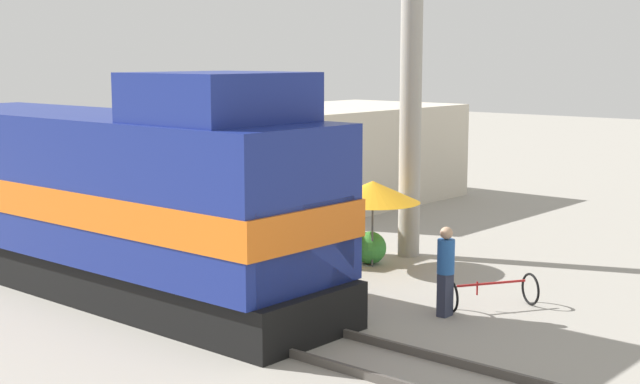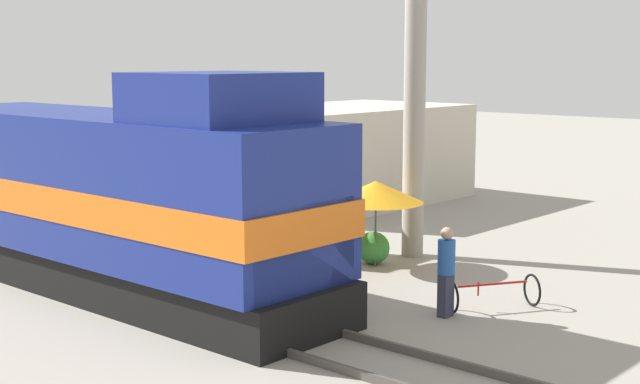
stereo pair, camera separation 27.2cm
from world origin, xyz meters
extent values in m
plane|color=gray|center=(0.00, 0.00, 0.00)|extent=(120.00, 120.00, 0.00)
cube|color=#4C4742|center=(-0.72, 0.00, 0.07)|extent=(0.08, 41.14, 0.15)
cube|color=#4C4742|center=(0.72, 0.00, 0.07)|extent=(0.08, 41.14, 0.15)
cube|color=black|center=(0.00, 3.17, 0.45)|extent=(2.80, 12.15, 0.90)
cube|color=navy|center=(0.00, 3.17, 2.36)|extent=(3.04, 11.66, 2.91)
cube|color=orange|center=(0.00, 3.17, 2.07)|extent=(3.08, 11.79, 0.70)
cube|color=orange|center=(0.00, -1.82, 1.70)|extent=(2.58, 1.70, 1.60)
cube|color=navy|center=(0.00, -0.48, 4.28)|extent=(2.86, 2.67, 0.92)
cylinder|color=#9E998E|center=(7.00, 0.10, 5.24)|extent=(0.55, 0.55, 10.47)
cylinder|color=#4C4C4C|center=(5.42, 0.05, 0.98)|extent=(0.05, 0.05, 1.96)
cone|color=orange|center=(5.42, 0.05, 1.83)|extent=(2.29, 2.29, 0.51)
cube|color=#595959|center=(4.39, 3.72, 1.26)|extent=(0.12, 0.12, 2.52)
cube|color=yellow|center=(4.39, 3.72, 3.05)|extent=(2.14, 0.08, 1.06)
sphere|color=#388C38|center=(5.62, 0.27, 0.40)|extent=(0.80, 0.80, 0.80)
cube|color=#2D3347|center=(3.03, -3.55, 0.43)|extent=(0.30, 0.20, 0.85)
cylinder|color=#2659A5|center=(3.03, -3.55, 1.19)|extent=(0.34, 0.34, 0.68)
sphere|color=tan|center=(3.03, -3.55, 1.65)|extent=(0.25, 0.25, 0.25)
torus|color=black|center=(3.31, -3.50, 0.33)|extent=(0.39, 0.59, 0.67)
torus|color=black|center=(4.84, -4.44, 0.33)|extent=(0.39, 0.59, 0.67)
cube|color=#A51919|center=(4.08, -3.97, 0.52)|extent=(1.32, 0.83, 0.04)
cylinder|color=#A51919|center=(3.81, -3.81, 0.45)|extent=(0.04, 0.04, 0.28)
cube|color=beige|center=(12.45, 6.91, 1.66)|extent=(8.46, 5.27, 3.32)
camera|label=1|loc=(-11.33, -12.69, 5.02)|focal=50.00mm
camera|label=2|loc=(-11.15, -12.89, 5.02)|focal=50.00mm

